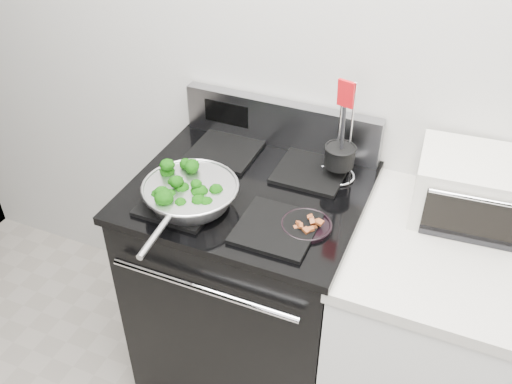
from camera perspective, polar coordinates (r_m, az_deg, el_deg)
The scene contains 8 objects.
back_wall at distance 1.96m, azimuth 11.55°, elevation 13.32°, with size 4.00×0.02×2.70m, color #BBB8B1.
gas_range at distance 2.27m, azimuth -0.63°, elevation -8.92°, with size 0.79×0.69×1.13m.
counter at distance 2.19m, azimuth 16.51°, elevation -14.16°, with size 0.62×0.68×0.92m.
skillet at distance 1.86m, azimuth -6.59°, elevation -0.12°, with size 0.32×0.50×0.07m.
broccoli_pile at distance 1.85m, azimuth -6.59°, elevation 0.38°, with size 0.25×0.25×0.09m, color black, non-canonical shape.
bacon_plate at distance 1.79m, azimuth 5.07°, elevation -3.08°, with size 0.16×0.16×0.04m.
utensil_holder at distance 1.99m, azimuth 8.31°, elevation 3.06°, with size 0.12×0.12×0.38m.
toaster_oven at distance 1.95m, azimuth 21.14°, elevation 0.25°, with size 0.39×0.31×0.22m.
Camera 1 is at (0.34, -0.03, 2.12)m, focal length 40.00 mm.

